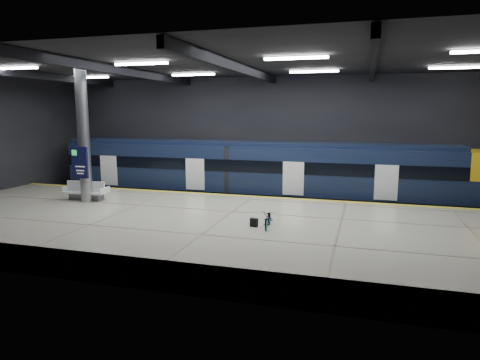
% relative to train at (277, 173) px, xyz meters
% --- Properties ---
extents(ground, '(30.00, 30.00, 0.00)m').
position_rel_train_xyz_m(ground, '(-0.79, -5.50, -2.06)').
color(ground, black).
rests_on(ground, ground).
extents(room_shell, '(30.10, 16.10, 8.05)m').
position_rel_train_xyz_m(room_shell, '(-0.79, -5.49, 3.66)').
color(room_shell, black).
rests_on(room_shell, ground).
extents(platform, '(30.00, 11.00, 1.10)m').
position_rel_train_xyz_m(platform, '(-0.79, -8.00, -1.51)').
color(platform, beige).
rests_on(platform, ground).
extents(safety_strip, '(30.00, 0.40, 0.01)m').
position_rel_train_xyz_m(safety_strip, '(-0.79, -2.75, -0.95)').
color(safety_strip, gold).
rests_on(safety_strip, platform).
extents(rails, '(30.00, 1.52, 0.16)m').
position_rel_train_xyz_m(rails, '(-0.79, 0.00, -1.98)').
color(rails, gray).
rests_on(rails, ground).
extents(train, '(29.40, 2.84, 3.79)m').
position_rel_train_xyz_m(train, '(0.00, 0.00, 0.00)').
color(train, black).
rests_on(train, ground).
extents(bench, '(2.33, 1.03, 1.01)m').
position_rel_train_xyz_m(bench, '(-9.06, -6.17, -0.60)').
color(bench, '#595B60').
rests_on(bench, platform).
extents(bicycle, '(0.63, 1.48, 0.76)m').
position_rel_train_xyz_m(bicycle, '(1.45, -8.83, -0.58)').
color(bicycle, '#99999E').
rests_on(bicycle, platform).
extents(pannier_bag, '(0.32, 0.22, 0.35)m').
position_rel_train_xyz_m(pannier_bag, '(0.85, -8.83, -0.78)').
color(pannier_bag, black).
rests_on(pannier_bag, platform).
extents(info_column, '(0.90, 0.78, 6.90)m').
position_rel_train_xyz_m(info_column, '(-8.79, -6.52, 2.40)').
color(info_column, '#9EA0A5').
rests_on(info_column, platform).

